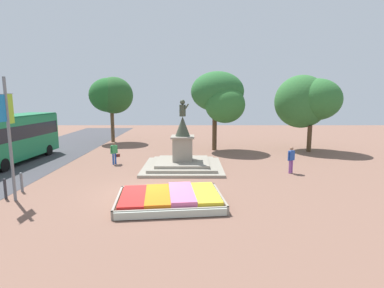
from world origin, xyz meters
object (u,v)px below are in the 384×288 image
Objects in this scene: flower_planter at (170,199)px; pedestrian_near_planter at (290,158)px; banner_pole at (8,135)px; city_bus at (9,136)px; pedestrian_with_handbag at (113,152)px; statue_monument at (182,158)px; kerb_bollard_mid_b at (4,188)px; kerb_bollard_north at (20,182)px.

flower_planter is 3.00× the size of pedestrian_near_planter.
city_bus is at bearing 121.34° from banner_pole.
city_bus is 5.71× the size of pedestrian_with_handbag.
banner_pole is (-7.52, 0.43, 2.96)m from flower_planter.
banner_pole is 9.66m from city_bus.
statue_monument is 3.27× the size of pedestrian_with_handbag.
statue_monument reaches higher than pedestrian_with_handbag.
flower_planter is 8.15m from kerb_bollard_mid_b.
banner_pole is (-7.87, -6.67, 2.46)m from statue_monument.
pedestrian_with_handbag reaches higher than kerb_bollard_north.
kerb_bollard_north is at bearing 81.72° from kerb_bollard_mid_b.
kerb_bollard_mid_b is at bearing 175.31° from flower_planter.
statue_monument is at bearing 168.36° from pedestrian_near_planter.
city_bus is 8.35m from kerb_bollard_north.
city_bus is 9.21m from kerb_bollard_mid_b.
pedestrian_near_planter reaches higher than kerb_bollard_north.
kerb_bollard_mid_b is at bearing -98.28° from kerb_bollard_north.
statue_monument reaches higher than pedestrian_near_planter.
statue_monument is 0.57× the size of city_bus.
city_bus is 5.45× the size of pedestrian_near_planter.
kerb_bollard_mid_b is 1.14m from kerb_bollard_north.
city_bus is at bearing 123.74° from kerb_bollard_north.
statue_monument is at bearing 40.28° from banner_pole.
city_bus is 9.04× the size of kerb_bollard_north.
pedestrian_near_planter is (19.94, -2.98, -1.03)m from city_bus.
kerb_bollard_north is at bearing 167.31° from flower_planter.
statue_monument is at bearing 32.61° from kerb_bollard_north.
banner_pole reaches higher than kerb_bollard_north.
city_bus is at bearing 177.10° from pedestrian_with_handbag.
flower_planter is 4.97× the size of kerb_bollard_north.
kerb_bollard_mid_b is (-15.54, -4.97, -0.47)m from pedestrian_near_planter.
flower_planter is 8.16m from kerb_bollard_north.
statue_monument is at bearing 37.24° from kerb_bollard_mid_b.
flower_planter is at bearing -60.16° from pedestrian_with_handbag.
banner_pole is at bearing -58.66° from city_bus.
banner_pole is at bearing 176.74° from flower_planter.
pedestrian_with_handbag is 1.61× the size of kerb_bollard_mid_b.
banner_pole is at bearing -160.79° from pedestrian_near_planter.
city_bus is at bearing 145.43° from flower_planter.
kerb_bollard_north is (-7.95, 1.79, 0.30)m from flower_planter.
city_bus is 20.19m from pedestrian_near_planter.
pedestrian_near_planter is at bearing -8.51° from city_bus.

